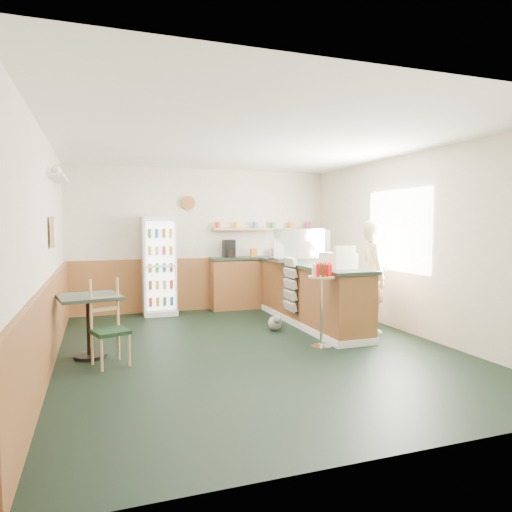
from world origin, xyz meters
name	(u,v)px	position (x,y,z in m)	size (l,w,h in m)	color
ground	(254,348)	(0.00, 0.00, 0.00)	(6.00, 6.00, 0.00)	black
room_envelope	(223,233)	(-0.23, 0.73, 1.52)	(5.04, 6.02, 2.72)	beige
service_counter	(310,297)	(1.35, 1.07, 0.46)	(0.68, 3.01, 1.01)	#986331
back_counter	(265,280)	(1.19, 2.80, 0.55)	(2.24, 0.42, 1.69)	#986331
drinks_fridge	(159,266)	(-0.89, 2.74, 0.89)	(0.59, 0.52, 1.79)	silver
display_case	(299,246)	(1.35, 1.52, 1.28)	(0.96, 0.50, 0.54)	silver
cash_register	(338,260)	(1.35, 0.17, 1.12)	(0.40, 0.42, 0.23)	#EFE1C5
shopkeeper	(373,276)	(2.05, 0.33, 0.85)	(0.57, 0.41, 1.70)	tan
condiment_stand	(322,290)	(0.87, -0.25, 0.77)	(0.36, 0.36, 1.12)	silver
newspaper_rack	(290,285)	(0.99, 1.08, 0.67)	(0.09, 0.44, 0.88)	black
cafe_table	(89,314)	(-2.05, 0.27, 0.55)	(0.83, 0.83, 0.78)	black
cafe_chair	(110,320)	(-1.82, -0.07, 0.52)	(0.47, 0.48, 1.01)	black
dog_doorstop	(275,323)	(0.64, 0.84, 0.13)	(0.22, 0.29, 0.27)	#969691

